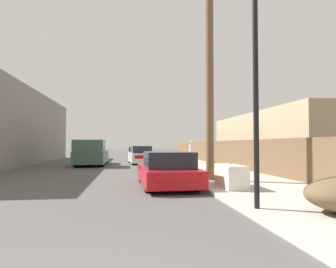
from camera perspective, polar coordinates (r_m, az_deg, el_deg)
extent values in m
cube|color=#ADA89E|center=(25.74, 2.58, -5.30)|extent=(4.20, 63.00, 0.12)
cube|color=silver|center=(10.17, 11.86, -7.94)|extent=(0.71, 1.65, 0.71)
cube|color=white|center=(10.14, 11.84, -5.87)|extent=(0.68, 1.58, 0.03)
cube|color=#333335|center=(10.67, 11.93, -5.52)|extent=(0.03, 0.20, 0.02)
cube|color=gray|center=(10.38, 11.39, -5.68)|extent=(0.69, 0.09, 0.01)
cube|color=gray|center=(9.90, 12.29, -5.85)|extent=(0.69, 0.09, 0.01)
cube|color=red|center=(11.12, -0.25, -7.69)|extent=(2.00, 4.37, 0.56)
cube|color=black|center=(10.70, 0.08, -4.91)|extent=(1.68, 2.12, 0.56)
cube|color=#B21414|center=(8.98, 1.96, -8.42)|extent=(1.47, 0.07, 0.20)
cylinder|color=black|center=(12.36, -5.04, -7.55)|extent=(0.22, 0.68, 0.68)
cylinder|color=black|center=(12.59, 2.50, -7.46)|extent=(0.22, 0.68, 0.68)
cylinder|color=black|center=(9.71, -3.84, -9.08)|extent=(0.22, 0.68, 0.68)
cylinder|color=black|center=(10.00, 5.69, -8.86)|extent=(0.22, 0.68, 0.68)
cube|color=silver|center=(24.17, -5.27, -4.45)|extent=(1.99, 4.47, 0.71)
cube|color=black|center=(23.98, -5.22, -2.96)|extent=(1.63, 2.54, 0.56)
cube|color=#B21414|center=(21.98, -4.62, -4.37)|extent=(1.33, 0.12, 0.25)
cylinder|color=black|center=(25.45, -7.25, -4.71)|extent=(0.24, 0.68, 0.67)
cylinder|color=black|center=(25.61, -3.98, -4.70)|extent=(0.24, 0.68, 0.67)
cylinder|color=black|center=(22.76, -6.72, -5.03)|extent=(0.24, 0.68, 0.67)
cylinder|color=black|center=(22.93, -3.07, -5.02)|extent=(0.24, 0.68, 0.67)
cube|color=silver|center=(32.95, -5.98, -3.88)|extent=(2.07, 4.63, 0.63)
cube|color=black|center=(32.75, -5.98, -2.90)|extent=(1.71, 2.62, 0.50)
cube|color=#B21414|center=(30.66, -6.06, -3.81)|extent=(1.44, 0.10, 0.22)
cylinder|color=black|center=(34.38, -7.27, -4.04)|extent=(0.23, 0.63, 0.62)
cylinder|color=black|center=(34.36, -4.60, -4.06)|extent=(0.23, 0.63, 0.62)
cylinder|color=black|center=(31.57, -7.48, -4.23)|extent=(0.23, 0.63, 0.62)
cylinder|color=black|center=(31.54, -4.57, -4.24)|extent=(0.23, 0.63, 0.62)
cube|color=#385647|center=(22.98, -14.27, -4.18)|extent=(2.08, 5.76, 0.86)
cube|color=#385647|center=(21.39, -14.72, -2.14)|extent=(1.95, 2.59, 0.79)
cube|color=black|center=(21.39, -14.72, -2.09)|extent=(1.99, 2.54, 0.43)
cylinder|color=black|center=(21.14, -12.44, -4.98)|extent=(0.26, 0.84, 0.84)
cylinder|color=black|center=(21.35, -17.15, -4.91)|extent=(0.26, 0.84, 0.84)
cylinder|color=black|center=(24.69, -11.78, -4.55)|extent=(0.26, 0.84, 0.84)
cylinder|color=black|center=(24.87, -15.83, -4.50)|extent=(0.26, 0.84, 0.84)
cylinder|color=brown|center=(12.43, 7.93, 11.81)|extent=(0.32, 0.32, 8.76)
cylinder|color=black|center=(7.03, 16.40, 6.71)|extent=(0.12, 0.12, 4.94)
cube|color=brown|center=(20.67, 10.77, -3.58)|extent=(0.08, 35.75, 1.67)
cube|color=tan|center=(23.30, 21.64, -1.05)|extent=(6.00, 14.63, 3.74)
cylinder|color=#282D42|center=(23.20, 4.49, -4.49)|extent=(0.28, 0.28, 0.82)
cylinder|color=beige|center=(23.18, 4.49, -2.67)|extent=(0.34, 0.34, 0.65)
sphere|color=#DBB293|center=(23.18, 4.49, -1.57)|extent=(0.25, 0.25, 0.25)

